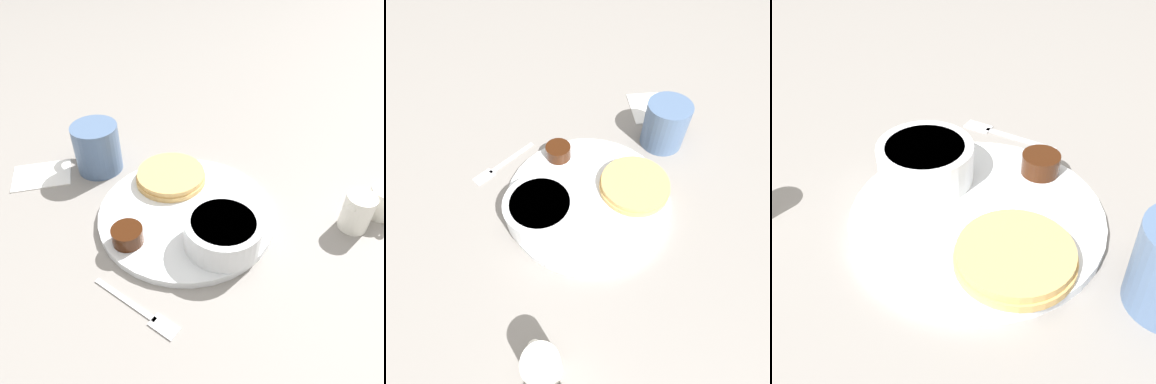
# 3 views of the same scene
# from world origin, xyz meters

# --- Properties ---
(ground_plane) EXTENTS (4.00, 4.00, 0.00)m
(ground_plane) POSITION_xyz_m (0.00, 0.00, 0.00)
(ground_plane) COLOR gray
(plate) EXTENTS (0.28, 0.28, 0.01)m
(plate) POSITION_xyz_m (0.00, 0.00, 0.01)
(plate) COLOR white
(plate) RESTS_ON ground_plane
(pancake_stack) EXTENTS (0.12, 0.12, 0.02)m
(pancake_stack) POSITION_xyz_m (-0.02, 0.08, 0.02)
(pancake_stack) COLOR tan
(pancake_stack) RESTS_ON plate
(bowl) EXTENTS (0.11, 0.11, 0.05)m
(bowl) POSITION_xyz_m (0.05, -0.07, 0.04)
(bowl) COLOR white
(bowl) RESTS_ON plate
(syrup_cup) EXTENTS (0.05, 0.05, 0.02)m
(syrup_cup) POSITION_xyz_m (-0.09, -0.06, 0.02)
(syrup_cup) COLOR #38190A
(syrup_cup) RESTS_ON plate
(butter_ramekin) EXTENTS (0.04, 0.04, 0.04)m
(butter_ramekin) POSITION_xyz_m (0.04, -0.10, 0.03)
(butter_ramekin) COLOR white
(butter_ramekin) RESTS_ON plate
(coffee_mug) EXTENTS (0.10, 0.10, 0.09)m
(coffee_mug) POSITION_xyz_m (-0.15, 0.14, 0.04)
(coffee_mug) COLOR slate
(coffee_mug) RESTS_ON ground_plane
(creamer_pitcher_near) EXTENTS (0.06, 0.04, 0.06)m
(creamer_pitcher_near) POSITION_xyz_m (0.26, -0.04, 0.03)
(creamer_pitcher_near) COLOR white
(creamer_pitcher_near) RESTS_ON ground_plane
(fork) EXTENTS (0.11, 0.10, 0.00)m
(fork) POSITION_xyz_m (-0.06, -0.17, 0.00)
(fork) COLOR silver
(fork) RESTS_ON ground_plane
(napkin) EXTENTS (0.11, 0.09, 0.00)m
(napkin) POSITION_xyz_m (-0.26, 0.12, 0.00)
(napkin) COLOR white
(napkin) RESTS_ON ground_plane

